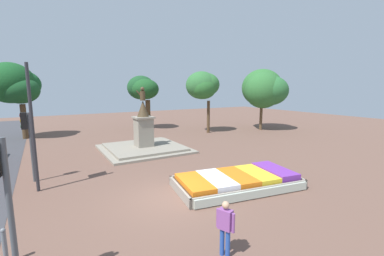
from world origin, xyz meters
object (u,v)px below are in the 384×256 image
(traffic_light_mid_block, at_px, (27,134))
(pedestrian_with_handbag, at_px, (225,225))
(traffic_light_near_crossing, at_px, (2,191))
(flower_planter, at_px, (238,181))
(kerb_bollard_mid_b, at_px, (5,245))
(banner_pole, at_px, (32,125))
(statue_monument, at_px, (144,141))

(traffic_light_mid_block, xyz_separation_m, pedestrian_with_handbag, (4.75, -9.41, -1.51))
(traffic_light_near_crossing, bearing_deg, flower_planter, 16.84)
(pedestrian_with_handbag, xyz_separation_m, kerb_bollard_mid_b, (-5.20, 2.71, -0.40))
(flower_planter, relative_size, banner_pole, 1.08)
(statue_monument, distance_m, traffic_light_near_crossing, 14.01)
(traffic_light_mid_block, xyz_separation_m, kerb_bollard_mid_b, (-0.45, -6.71, -1.91))
(traffic_light_near_crossing, distance_m, pedestrian_with_handbag, 5.29)
(flower_planter, distance_m, kerb_bollard_mid_b, 8.88)
(traffic_light_near_crossing, relative_size, traffic_light_mid_block, 1.06)
(statue_monument, relative_size, pedestrian_with_handbag, 3.73)
(statue_monument, relative_size, kerb_bollard_mid_b, 5.95)
(traffic_light_near_crossing, distance_m, kerb_bollard_mid_b, 2.61)
(flower_planter, xyz_separation_m, traffic_light_near_crossing, (-8.54, -2.58, 2.27))
(traffic_light_mid_block, bearing_deg, traffic_light_near_crossing, -91.10)
(flower_planter, distance_m, pedestrian_with_handbag, 5.20)
(flower_planter, distance_m, banner_pole, 9.56)
(statue_monument, bearing_deg, flower_planter, -82.25)
(traffic_light_near_crossing, distance_m, banner_pole, 6.88)
(banner_pole, height_order, kerb_bollard_mid_b, banner_pole)
(flower_planter, height_order, kerb_bollard_mid_b, kerb_bollard_mid_b)
(flower_planter, distance_m, traffic_light_near_crossing, 9.20)
(traffic_light_mid_block, bearing_deg, statue_monument, 26.14)
(statue_monument, bearing_deg, traffic_light_near_crossing, -121.64)
(statue_monument, height_order, pedestrian_with_handbag, statue_monument)
(banner_pole, xyz_separation_m, pedestrian_with_handbag, (4.47, -7.94, -2.12))
(statue_monument, bearing_deg, traffic_light_mid_block, -153.86)
(statue_monument, height_order, kerb_bollard_mid_b, statue_monument)
(traffic_light_mid_block, xyz_separation_m, banner_pole, (0.28, -1.47, 0.61))
(kerb_bollard_mid_b, bearing_deg, traffic_light_mid_block, 86.18)
(traffic_light_mid_block, distance_m, banner_pole, 1.61)
(flower_planter, height_order, pedestrian_with_handbag, pedestrian_with_handbag)
(banner_pole, distance_m, pedestrian_with_handbag, 9.36)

